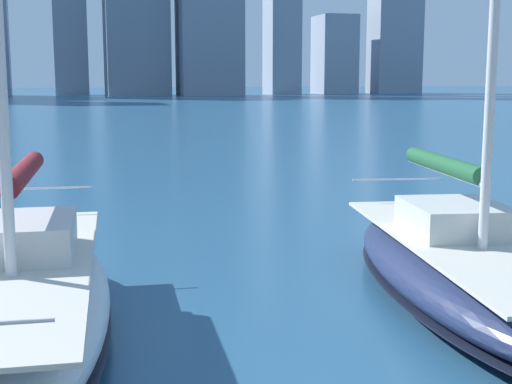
# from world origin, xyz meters

# --- Properties ---
(sailboat_forest) EXTENTS (4.17, 9.26, 10.00)m
(sailboat_forest) POSITION_xyz_m (-3.80, -7.29, 0.66)
(sailboat_forest) COLOR navy
(sailboat_forest) RESTS_ON ground
(sailboat_maroon) EXTENTS (3.25, 9.05, 10.54)m
(sailboat_maroon) POSITION_xyz_m (3.56, -7.24, 0.72)
(sailboat_maroon) COLOR silver
(sailboat_maroon) RESTS_ON ground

